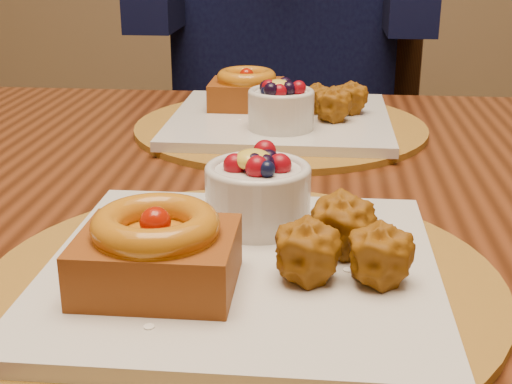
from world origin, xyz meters
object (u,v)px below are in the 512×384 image
Objects in this scene: place_setting_far at (279,115)px; place_setting_near at (240,255)px; dining_table at (266,255)px; chair_far at (318,170)px.

place_setting_near is at bearing -90.06° from place_setting_far.
place_setting_near reaches higher than place_setting_far.
dining_table is 0.24m from place_setting_near.
place_setting_near is 1.15m from chair_far.
chair_far reaches higher than place_setting_near.
chair_far reaches higher than place_setting_far.
place_setting_far is at bearing 90.52° from dining_table.
dining_table is at bearing 89.36° from place_setting_near.
chair_far is at bearing 85.76° from place_setting_far.
chair_far is at bearing 86.90° from dining_table.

